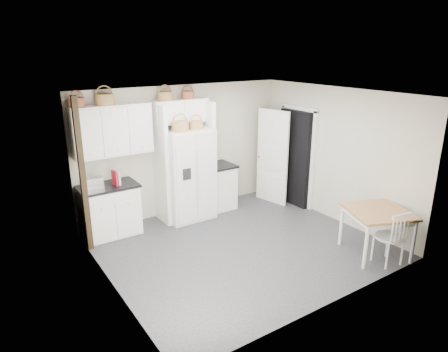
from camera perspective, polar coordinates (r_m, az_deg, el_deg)
floor at (r=7.06m, az=2.37°, el=-9.92°), size 4.50×4.50×0.00m
ceiling at (r=6.28m, az=2.68°, el=11.55°), size 4.50×4.50×0.00m
wall_back at (r=8.19m, az=-5.76°, el=3.74°), size 4.50×0.00×4.50m
wall_left at (r=5.60m, az=-16.48°, el=-3.72°), size 0.00×4.00×4.00m
wall_right at (r=8.04m, az=15.62°, el=2.89°), size 0.00×4.00×4.00m
refrigerator at (r=7.90m, az=-5.31°, el=0.25°), size 0.94×0.75×1.81m
base_cab_left at (r=7.57m, az=-15.99°, el=-4.83°), size 0.99×0.62×0.91m
base_cab_right at (r=8.51m, az=-0.66°, el=-1.55°), size 0.52×0.62×0.91m
dining_table at (r=7.10m, az=20.87°, el=-7.51°), size 1.23×1.23×0.78m
windsor_chair at (r=6.85m, az=22.51°, el=-8.02°), size 0.51×0.47×0.91m
counter_left at (r=7.41m, az=-16.30°, el=-1.42°), size 1.03×0.66×0.04m
counter_right at (r=8.36m, az=-0.67°, el=1.53°), size 0.56×0.66×0.04m
toaster at (r=7.26m, az=-18.03°, el=-0.97°), size 0.29×0.18×0.20m
cookbook_red at (r=7.32m, az=-15.33°, el=-0.29°), size 0.06×0.18×0.27m
cookbook_cream at (r=7.34m, az=-14.76°, el=-0.29°), size 0.06×0.16×0.24m
basket_upper_a at (r=7.11m, az=-20.31°, el=9.82°), size 0.27×0.27×0.15m
basket_upper_b at (r=7.23m, az=-16.68°, el=10.44°), size 0.32×0.32×0.19m
basket_bridge_a at (r=7.64m, az=-8.44°, el=11.24°), size 0.28×0.28×0.16m
basket_bridge_b at (r=7.86m, az=-5.19°, el=11.48°), size 0.25×0.25×0.14m
basket_fridge_a at (r=7.50m, az=-6.27°, el=7.09°), size 0.33×0.33×0.18m
basket_fridge_b at (r=7.66m, az=-4.02°, el=7.28°), size 0.28×0.28×0.15m
upper_cabinet at (r=7.34m, az=-15.71°, el=6.30°), size 1.40×0.34×0.90m
bridge_cabinet at (r=7.81m, az=-6.33°, el=9.21°), size 1.12×0.34×0.45m
fridge_panel_left at (r=7.69m, az=-9.01°, el=1.51°), size 0.08×0.60×2.30m
fridge_panel_right at (r=8.14m, az=-2.49°, el=2.65°), size 0.08×0.60×2.30m
trim_post at (r=6.85m, az=-19.54°, el=-0.07°), size 0.09×0.09×2.60m
doorway_void at (r=8.70m, az=10.15°, el=2.54°), size 0.18×0.85×2.05m
door_slab at (r=8.71m, az=6.92°, el=2.70°), size 0.21×0.79×2.05m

